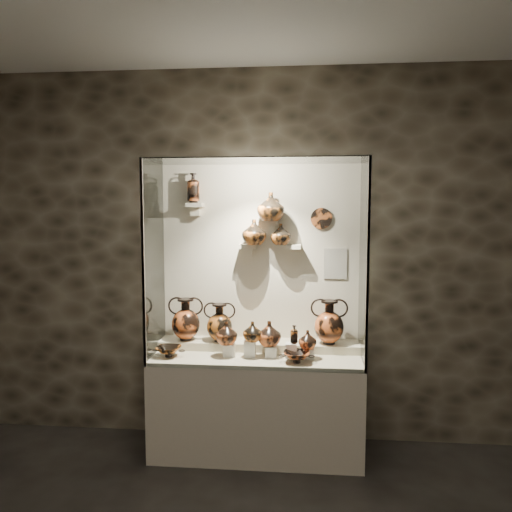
{
  "coord_description": "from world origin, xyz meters",
  "views": [
    {
      "loc": [
        0.37,
        -1.77,
        2.03
      ],
      "look_at": [
        -0.01,
        2.26,
        1.63
      ],
      "focal_mm": 35.0,
      "sensor_mm": 36.0,
      "label": 1
    }
  ],
  "objects_px": {
    "jug_c": "(269,333)",
    "lekythos_small": "(294,333)",
    "kylix_left": "(169,350)",
    "lekythos_tall": "(193,186)",
    "jug_b": "(253,331)",
    "jug_e": "(308,340)",
    "amphora_mid": "(220,322)",
    "ovoid_vase_c": "(281,234)",
    "amphora_right": "(329,322)",
    "ovoid_vase_a": "(254,232)",
    "kylix_right": "(297,356)",
    "jug_a": "(227,333)",
    "amphora_left": "(186,319)",
    "ovoid_vase_b": "(271,207)"
  },
  "relations": [
    {
      "from": "jug_c",
      "to": "lekythos_small",
      "type": "xyz_separation_m",
      "value": [
        0.2,
        -0.02,
        0.01
      ]
    },
    {
      "from": "kylix_left",
      "to": "lekythos_tall",
      "type": "bearing_deg",
      "value": 65.68
    },
    {
      "from": "jug_b",
      "to": "jug_e",
      "type": "relative_size",
      "value": 1.07
    },
    {
      "from": "amphora_mid",
      "to": "lekythos_small",
      "type": "relative_size",
      "value": 1.95
    },
    {
      "from": "jug_c",
      "to": "ovoid_vase_c",
      "type": "distance_m",
      "value": 0.83
    },
    {
      "from": "amphora_right",
      "to": "ovoid_vase_a",
      "type": "relative_size",
      "value": 1.73
    },
    {
      "from": "lekythos_small",
      "to": "jug_e",
      "type": "bearing_deg",
      "value": -4.44
    },
    {
      "from": "jug_c",
      "to": "lekythos_tall",
      "type": "xyz_separation_m",
      "value": [
        -0.66,
        0.26,
        1.19
      ]
    },
    {
      "from": "amphora_mid",
      "to": "kylix_right",
      "type": "relative_size",
      "value": 1.22
    },
    {
      "from": "jug_c",
      "to": "ovoid_vase_a",
      "type": "height_order",
      "value": "ovoid_vase_a"
    },
    {
      "from": "jug_c",
      "to": "ovoid_vase_a",
      "type": "relative_size",
      "value": 0.94
    },
    {
      "from": "amphora_right",
      "to": "lekythos_tall",
      "type": "height_order",
      "value": "lekythos_tall"
    },
    {
      "from": "kylix_right",
      "to": "ovoid_vase_a",
      "type": "relative_size",
      "value": 1.24
    },
    {
      "from": "jug_a",
      "to": "ovoid_vase_a",
      "type": "xyz_separation_m",
      "value": [
        0.2,
        0.25,
        0.8
      ]
    },
    {
      "from": "jug_a",
      "to": "jug_b",
      "type": "distance_m",
      "value": 0.21
    },
    {
      "from": "jug_c",
      "to": "kylix_right",
      "type": "distance_m",
      "value": 0.3
    },
    {
      "from": "amphora_left",
      "to": "jug_b",
      "type": "relative_size",
      "value": 2.24
    },
    {
      "from": "kylix_left",
      "to": "lekythos_tall",
      "type": "relative_size",
      "value": 0.9
    },
    {
      "from": "amphora_left",
      "to": "amphora_right",
      "type": "xyz_separation_m",
      "value": [
        1.21,
        -0.0,
        0.0
      ]
    },
    {
      "from": "lekythos_tall",
      "to": "ovoid_vase_a",
      "type": "xyz_separation_m",
      "value": [
        0.52,
        -0.03,
        -0.38
      ]
    },
    {
      "from": "jug_b",
      "to": "kylix_left",
      "type": "height_order",
      "value": "jug_b"
    },
    {
      "from": "jug_b",
      "to": "jug_c",
      "type": "relative_size",
      "value": 0.8
    },
    {
      "from": "jug_b",
      "to": "kylix_right",
      "type": "relative_size",
      "value": 0.61
    },
    {
      "from": "jug_a",
      "to": "ovoid_vase_c",
      "type": "relative_size",
      "value": 1.04
    },
    {
      "from": "ovoid_vase_c",
      "to": "amphora_left",
      "type": "bearing_deg",
      "value": -168.94
    },
    {
      "from": "amphora_mid",
      "to": "amphora_right",
      "type": "bearing_deg",
      "value": -11.14
    },
    {
      "from": "kylix_left",
      "to": "jug_c",
      "type": "bearing_deg",
      "value": 4.41
    },
    {
      "from": "lekythos_tall",
      "to": "amphora_mid",
      "type": "bearing_deg",
      "value": -17.47
    },
    {
      "from": "amphora_mid",
      "to": "kylix_right",
      "type": "distance_m",
      "value": 0.75
    },
    {
      "from": "jug_b",
      "to": "lekythos_tall",
      "type": "relative_size",
      "value": 0.57
    },
    {
      "from": "jug_b",
      "to": "ovoid_vase_a",
      "type": "distance_m",
      "value": 0.82
    },
    {
      "from": "kylix_left",
      "to": "kylix_right",
      "type": "bearing_deg",
      "value": -4.31
    },
    {
      "from": "lekythos_tall",
      "to": "ovoid_vase_a",
      "type": "relative_size",
      "value": 1.33
    },
    {
      "from": "ovoid_vase_b",
      "to": "ovoid_vase_c",
      "type": "bearing_deg",
      "value": 27.06
    },
    {
      "from": "amphora_left",
      "to": "ovoid_vase_c",
      "type": "bearing_deg",
      "value": -14.07
    },
    {
      "from": "amphora_right",
      "to": "kylix_right",
      "type": "distance_m",
      "value": 0.46
    },
    {
      "from": "amphora_left",
      "to": "amphora_right",
      "type": "distance_m",
      "value": 1.21
    },
    {
      "from": "lekythos_small",
      "to": "kylix_left",
      "type": "bearing_deg",
      "value": -177.59
    },
    {
      "from": "jug_b",
      "to": "amphora_right",
      "type": "bearing_deg",
      "value": 34.54
    },
    {
      "from": "jug_a",
      "to": "amphora_mid",
      "type": "bearing_deg",
      "value": 111.7
    },
    {
      "from": "jug_e",
      "to": "kylix_left",
      "type": "distance_m",
      "value": 1.12
    },
    {
      "from": "lekythos_small",
      "to": "kylix_right",
      "type": "distance_m",
      "value": 0.19
    },
    {
      "from": "ovoid_vase_b",
      "to": "lekythos_tall",
      "type": "bearing_deg",
      "value": -175.31
    },
    {
      "from": "lekythos_tall",
      "to": "ovoid_vase_c",
      "type": "height_order",
      "value": "lekythos_tall"
    },
    {
      "from": "ovoid_vase_c",
      "to": "kylix_left",
      "type": "bearing_deg",
      "value": -153.44
    },
    {
      "from": "kylix_left",
      "to": "jug_e",
      "type": "bearing_deg",
      "value": 1.37
    },
    {
      "from": "jug_a",
      "to": "jug_e",
      "type": "relative_size",
      "value": 1.24
    },
    {
      "from": "kylix_left",
      "to": "lekythos_small",
      "type": "bearing_deg",
      "value": 2.02
    },
    {
      "from": "amphora_mid",
      "to": "kylix_right",
      "type": "height_order",
      "value": "amphora_mid"
    },
    {
      "from": "jug_b",
      "to": "lekythos_tall",
      "type": "height_order",
      "value": "lekythos_tall"
    }
  ]
}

